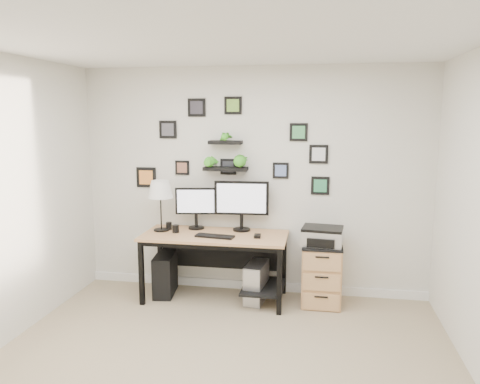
% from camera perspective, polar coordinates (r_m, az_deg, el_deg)
% --- Properties ---
extents(room, '(4.00, 4.00, 4.00)m').
position_cam_1_polar(room, '(5.68, 1.49, -11.29)').
color(room, tan).
rests_on(room, ground).
extents(desk, '(1.60, 0.70, 0.75)m').
position_cam_1_polar(desk, '(5.26, -2.62, -6.40)').
color(desk, tan).
rests_on(desk, ground).
extents(monitor_left, '(0.47, 0.21, 0.48)m').
position_cam_1_polar(monitor_left, '(5.41, -5.39, -1.58)').
color(monitor_left, black).
rests_on(monitor_left, desk).
extents(monitor_right, '(0.62, 0.21, 0.57)m').
position_cam_1_polar(monitor_right, '(5.28, 0.19, -1.16)').
color(monitor_right, black).
rests_on(monitor_right, desk).
extents(keyboard, '(0.43, 0.19, 0.02)m').
position_cam_1_polar(keyboard, '(5.08, -3.09, -5.40)').
color(keyboard, black).
rests_on(keyboard, desk).
extents(mouse, '(0.07, 0.11, 0.03)m').
position_cam_1_polar(mouse, '(5.07, 2.14, -5.38)').
color(mouse, black).
rests_on(mouse, desk).
extents(table_lamp, '(0.28, 0.28, 0.58)m').
position_cam_1_polar(table_lamp, '(5.34, -9.68, 0.17)').
color(table_lamp, black).
rests_on(table_lamp, desk).
extents(mug, '(0.08, 0.08, 0.09)m').
position_cam_1_polar(mug, '(5.31, -7.85, -4.47)').
color(mug, black).
rests_on(mug, desk).
extents(pen_cup, '(0.07, 0.07, 0.09)m').
position_cam_1_polar(pen_cup, '(5.47, -8.66, -4.09)').
color(pen_cup, black).
rests_on(pen_cup, desk).
extents(pc_tower_black, '(0.27, 0.49, 0.47)m').
position_cam_1_polar(pc_tower_black, '(5.56, -9.11, -9.87)').
color(pc_tower_black, black).
rests_on(pc_tower_black, ground).
extents(pc_tower_grey, '(0.24, 0.46, 0.43)m').
position_cam_1_polar(pc_tower_grey, '(5.30, 2.00, -10.94)').
color(pc_tower_grey, gray).
rests_on(pc_tower_grey, ground).
extents(file_cabinet, '(0.43, 0.53, 0.67)m').
position_cam_1_polar(file_cabinet, '(5.29, 9.92, -9.76)').
color(file_cabinet, tan).
rests_on(file_cabinet, ground).
extents(printer, '(0.46, 0.38, 0.19)m').
position_cam_1_polar(printer, '(5.13, 10.01, -5.30)').
color(printer, silver).
rests_on(printer, file_cabinet).
extents(wall_decor, '(2.28, 0.18, 1.09)m').
position_cam_1_polar(wall_decor, '(5.32, -1.42, 4.96)').
color(wall_decor, black).
rests_on(wall_decor, ground).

